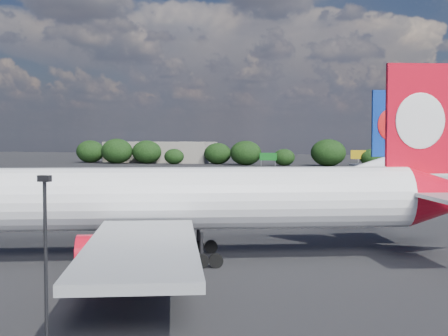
# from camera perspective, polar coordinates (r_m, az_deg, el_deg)

# --- Properties ---
(ground) EXTENTS (500.00, 500.00, 0.00)m
(ground) POSITION_cam_1_polar(r_m,az_deg,el_deg) (99.32, -0.76, -3.08)
(ground) COLOR black
(ground) RESTS_ON ground
(qantas_airliner) EXTENTS (49.18, 47.33, 16.67)m
(qantas_airliner) POSITION_cam_1_polar(r_m,az_deg,el_deg) (52.39, -2.58, -2.97)
(qantas_airliner) COLOR white
(qantas_airliner) RESTS_ON ground
(apron_lamp_post) EXTENTS (0.55, 0.30, 8.81)m
(apron_lamp_post) POSITION_cam_1_polar(r_m,az_deg,el_deg) (28.33, -15.99, -8.30)
(apron_lamp_post) COLOR black
(apron_lamp_post) RESTS_ON ground
(terminal_building) EXTENTS (42.00, 16.00, 8.00)m
(terminal_building) POSITION_cam_1_polar(r_m,az_deg,el_deg) (245.33, -5.86, 1.46)
(terminal_building) COLOR gray
(terminal_building) RESTS_ON ground
(highway_sign) EXTENTS (6.00, 0.30, 4.50)m
(highway_sign) POSITION_cam_1_polar(r_m,az_deg,el_deg) (215.63, 4.06, 1.03)
(highway_sign) COLOR #156B20
(highway_sign) RESTS_ON ground
(billboard_yellow) EXTENTS (5.00, 0.30, 5.50)m
(billboard_yellow) POSITION_cam_1_polar(r_m,az_deg,el_deg) (216.93, 12.17, 1.17)
(billboard_yellow) COLOR gold
(billboard_yellow) RESTS_ON ground
(horizon_treeline) EXTENTS (202.38, 15.73, 9.32)m
(horizon_treeline) POSITION_cam_1_polar(r_m,az_deg,el_deg) (215.66, 10.08, 1.25)
(horizon_treeline) COLOR black
(horizon_treeline) RESTS_ON ground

